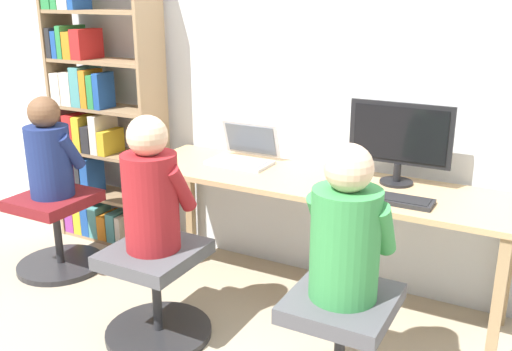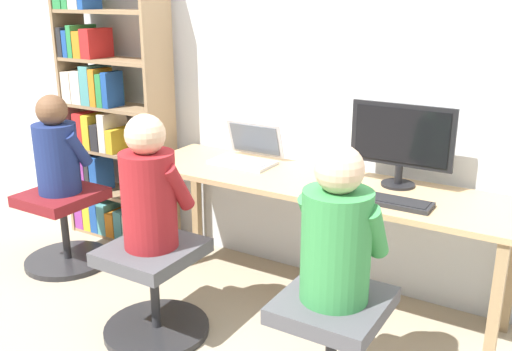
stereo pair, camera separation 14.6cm
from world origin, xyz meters
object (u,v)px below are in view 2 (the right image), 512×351
object	(u,v)px
office_chair_left	(331,346)
bookshelf	(104,115)
person_near_shelf	(57,150)
person_at_monitor	(337,233)
laptop	(247,154)
keyboard	(388,201)
desktop_monitor	(401,142)
person_at_laptop	(149,189)
office_chair_right	(154,287)
office_chair_side	(65,225)

from	to	relation	value
office_chair_left	bookshelf	distance (m)	2.36
person_near_shelf	person_at_monitor	bearing A→B (deg)	-8.97
laptop	keyboard	world-z (taller)	laptop
desktop_monitor	laptop	bearing A→B (deg)	-177.50
keyboard	person_at_monitor	distance (m)	0.58
office_chair_left	bookshelf	size ratio (longest dim) A/B	0.29
keyboard	person_at_monitor	size ratio (longest dim) A/B	0.65
desktop_monitor	person_at_laptop	xyz separation A→B (m)	(-0.96, -0.85, -0.18)
office_chair_right	person_at_laptop	xyz separation A→B (m)	(0.00, 0.00, 0.53)
bookshelf	office_chair_side	world-z (taller)	bookshelf
office_chair_right	person_at_laptop	world-z (taller)	person_at_laptop
person_at_laptop	person_at_monitor	bearing A→B (deg)	-0.06
person_at_monitor	person_at_laptop	world-z (taller)	person_at_laptop
keyboard	bookshelf	world-z (taller)	bookshelf
laptop	person_at_laptop	bearing A→B (deg)	-93.46
keyboard	office_chair_side	world-z (taller)	keyboard
office_chair_right	person_at_monitor	distance (m)	1.12
office_chair_right	person_near_shelf	xyz separation A→B (m)	(-1.04, 0.32, 0.51)
bookshelf	office_chair_right	bearing A→B (deg)	-36.11
laptop	person_at_monitor	bearing A→B (deg)	-40.96
laptop	person_near_shelf	size ratio (longest dim) A/B	0.60
person_near_shelf	keyboard	bearing A→B (deg)	7.17
desktop_monitor	person_at_laptop	bearing A→B (deg)	-138.47
desktop_monitor	keyboard	bearing A→B (deg)	-81.83
keyboard	office_chair_left	xyz separation A→B (m)	(-0.02, -0.58, -0.48)
laptop	person_near_shelf	bearing A→B (deg)	-155.50
desktop_monitor	person_at_laptop	size ratio (longest dim) A/B	0.81
laptop	office_chair_left	distance (m)	1.35
person_at_laptop	person_near_shelf	bearing A→B (deg)	162.93
bookshelf	person_near_shelf	xyz separation A→B (m)	(0.10, -0.50, -0.12)
bookshelf	keyboard	bearing A→B (deg)	-6.58
office_chair_left	person_at_laptop	size ratio (longest dim) A/B	0.82
office_chair_left	person_at_laptop	xyz separation A→B (m)	(-0.99, 0.01, 0.53)
office_chair_side	person_at_monitor	bearing A→B (deg)	-8.85
desktop_monitor	person_at_monitor	distance (m)	0.88
desktop_monitor	laptop	size ratio (longest dim) A/B	1.46
person_at_laptop	office_chair_side	xyz separation A→B (m)	(-1.04, 0.31, -0.53)
office_chair_side	laptop	bearing A→B (deg)	24.68
bookshelf	laptop	bearing A→B (deg)	-0.38
laptop	person_at_laptop	xyz separation A→B (m)	(-0.05, -0.81, 0.02)
person_at_monitor	office_chair_side	distance (m)	2.11
laptop	office_chair_right	xyz separation A→B (m)	(-0.05, -0.82, -0.52)
desktop_monitor	laptop	distance (m)	0.94
keyboard	person_at_laptop	bearing A→B (deg)	-150.18
person_at_laptop	office_chair_side	bearing A→B (deg)	163.14
office_chair_side	person_near_shelf	xyz separation A→B (m)	(0.00, 0.00, 0.51)
person_near_shelf	office_chair_side	bearing A→B (deg)	-90.00
keyboard	office_chair_right	size ratio (longest dim) A/B	0.77
laptop	office_chair_right	distance (m)	0.97
person_at_monitor	bookshelf	xyz separation A→B (m)	(-2.12, 0.82, 0.11)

